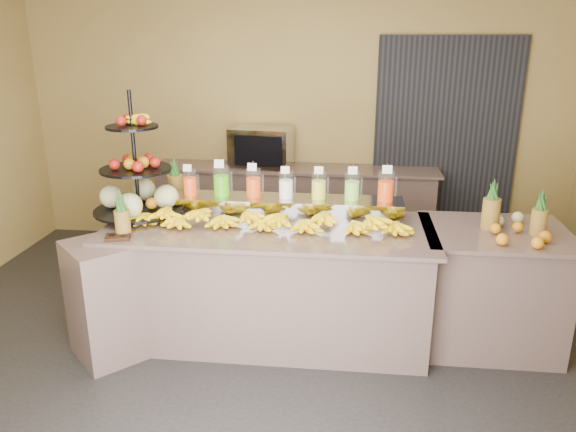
% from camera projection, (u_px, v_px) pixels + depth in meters
% --- Properties ---
extents(ground, '(6.00, 6.00, 0.00)m').
position_uv_depth(ground, '(265.00, 355.00, 4.27)').
color(ground, black).
rests_on(ground, ground).
extents(room_envelope, '(6.04, 5.02, 2.82)m').
position_uv_depth(room_envelope, '(300.00, 93.00, 4.40)').
color(room_envelope, olive).
rests_on(room_envelope, ground).
extents(buffet_counter, '(2.75, 1.25, 0.93)m').
position_uv_depth(buffet_counter, '(254.00, 284.00, 4.38)').
color(buffet_counter, gray).
rests_on(buffet_counter, ground).
extents(right_counter, '(1.08, 0.88, 0.93)m').
position_uv_depth(right_counter, '(490.00, 287.00, 4.32)').
color(right_counter, gray).
rests_on(right_counter, ground).
extents(back_ledge, '(3.10, 0.55, 0.93)m').
position_uv_depth(back_ledge, '(295.00, 208.00, 6.25)').
color(back_ledge, gray).
rests_on(back_ledge, ground).
extents(pitcher_tray, '(1.85, 0.30, 0.15)m').
position_uv_depth(pitcher_tray, '(286.00, 207.00, 4.49)').
color(pitcher_tray, gray).
rests_on(pitcher_tray, buffet_counter).
extents(juice_pitcher_orange_a, '(0.11, 0.12, 0.27)m').
position_uv_depth(juice_pitcher_orange_a, '(190.00, 184.00, 4.52)').
color(juice_pitcher_orange_a, silver).
rests_on(juice_pitcher_orange_a, pitcher_tray).
extents(juice_pitcher_green, '(0.13, 0.14, 0.32)m').
position_uv_depth(juice_pitcher_green, '(222.00, 183.00, 4.49)').
color(juice_pitcher_green, silver).
rests_on(juice_pitcher_green, pitcher_tray).
extents(juice_pitcher_orange_b, '(0.12, 0.13, 0.30)m').
position_uv_depth(juice_pitcher_orange_b, '(254.00, 185.00, 4.46)').
color(juice_pitcher_orange_b, silver).
rests_on(juice_pitcher_orange_b, pitcher_tray).
extents(juice_pitcher_milk, '(0.12, 0.12, 0.28)m').
position_uv_depth(juice_pitcher_milk, '(286.00, 186.00, 4.44)').
color(juice_pitcher_milk, silver).
rests_on(juice_pitcher_milk, pitcher_tray).
extents(juice_pitcher_lemon, '(0.12, 0.12, 0.28)m').
position_uv_depth(juice_pitcher_lemon, '(319.00, 187.00, 4.41)').
color(juice_pitcher_lemon, silver).
rests_on(juice_pitcher_lemon, pitcher_tray).
extents(juice_pitcher_lime, '(0.12, 0.12, 0.29)m').
position_uv_depth(juice_pitcher_lime, '(352.00, 188.00, 4.38)').
color(juice_pitcher_lime, silver).
rests_on(juice_pitcher_lime, pitcher_tray).
extents(juice_pitcher_orange_c, '(0.13, 0.13, 0.31)m').
position_uv_depth(juice_pitcher_orange_c, '(386.00, 188.00, 4.35)').
color(juice_pitcher_orange_c, silver).
rests_on(juice_pitcher_orange_c, pitcher_tray).
extents(banana_heap, '(2.16, 0.20, 0.18)m').
position_uv_depth(banana_heap, '(265.00, 217.00, 4.21)').
color(banana_heap, yellow).
rests_on(banana_heap, buffet_counter).
extents(fruit_stand, '(0.86, 0.86, 1.00)m').
position_uv_depth(fruit_stand, '(143.00, 186.00, 4.41)').
color(fruit_stand, black).
rests_on(fruit_stand, buffet_counter).
extents(condiment_caddy, '(0.20, 0.17, 0.03)m').
position_uv_depth(condiment_caddy, '(118.00, 237.00, 4.01)').
color(condiment_caddy, black).
rests_on(condiment_caddy, buffet_counter).
extents(pineapple_left_a, '(0.11, 0.11, 0.35)m').
position_uv_depth(pineapple_left_a, '(122.00, 219.00, 4.05)').
color(pineapple_left_a, brown).
rests_on(pineapple_left_a, buffet_counter).
extents(pineapple_left_b, '(0.14, 0.14, 0.42)m').
position_uv_depth(pineapple_left_b, '(176.00, 186.00, 4.76)').
color(pineapple_left_b, brown).
rests_on(pineapple_left_b, buffet_counter).
extents(right_fruit_pile, '(0.44, 0.42, 0.23)m').
position_uv_depth(right_fruit_pile, '(515.00, 226.00, 4.05)').
color(right_fruit_pile, brown).
rests_on(right_fruit_pile, right_counter).
extents(oven_warmer, '(0.68, 0.51, 0.43)m').
position_uv_depth(oven_warmer, '(262.00, 147.00, 6.07)').
color(oven_warmer, gray).
rests_on(oven_warmer, back_ledge).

